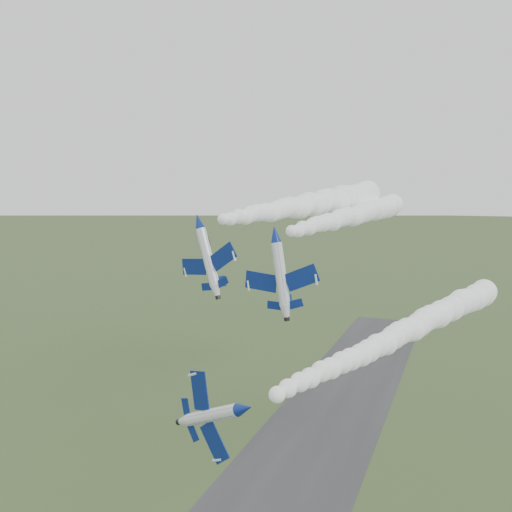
{
  "coord_description": "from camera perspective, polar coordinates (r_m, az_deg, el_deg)",
  "views": [
    {
      "loc": [
        27.59,
        -58.65,
        50.76
      ],
      "look_at": [
        -0.57,
        15.93,
        40.99
      ],
      "focal_mm": 40.0,
      "sensor_mm": 36.0,
      "label": 1
    }
  ],
  "objects": [
    {
      "name": "runway",
      "position": [
        105.8,
        3.21,
        -21.68
      ],
      "size": [
        24.0,
        260.0,
        0.04
      ],
      "primitive_type": "cube",
      "color": "#2F2F32",
      "rests_on": "ground"
    },
    {
      "name": "jet_lead",
      "position": [
        57.93,
        -1.17,
        -15.02
      ],
      "size": [
        6.21,
        11.46,
        8.97
      ],
      "rotation": [
        0.0,
        1.17,
        -0.34
      ],
      "color": "silver"
    },
    {
      "name": "smoke_trail_jet_lead",
      "position": [
        84.83,
        15.05,
        -7.09
      ],
      "size": [
        25.6,
        60.92,
        4.54
      ],
      "primitive_type": null,
      "rotation": [
        0.0,
        0.0,
        -0.34
      ],
      "color": "white"
    },
    {
      "name": "jet_pair_left",
      "position": [
        86.35,
        -5.83,
        3.5
      ],
      "size": [
        10.71,
        13.11,
        4.34
      ],
      "rotation": [
        0.0,
        -0.33,
        -0.29
      ],
      "color": "silver"
    },
    {
      "name": "smoke_trail_jet_pair_left",
      "position": [
        110.37,
        5.11,
        5.09
      ],
      "size": [
        21.43,
        54.25,
        5.84
      ],
      "primitive_type": null,
      "rotation": [
        0.0,
        0.0,
        -0.29
      ],
      "color": "white"
    },
    {
      "name": "jet_pair_right",
      "position": [
        80.86,
        1.88,
        2.23
      ],
      "size": [
        11.43,
        13.77,
        3.66
      ],
      "rotation": [
        0.0,
        -0.16,
        -0.1
      ],
      "color": "silver"
    },
    {
      "name": "smoke_trail_jet_pair_right",
      "position": [
        112.76,
        9.72,
        4.01
      ],
      "size": [
        11.3,
        62.0,
        4.9
      ],
      "primitive_type": null,
      "rotation": [
        0.0,
        0.0,
        -0.1
      ],
      "color": "white"
    }
  ]
}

